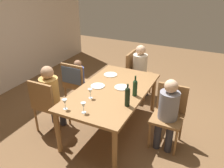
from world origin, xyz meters
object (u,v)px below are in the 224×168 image
(dinner_plate_guest_right, at_px, (122,87))
(handbag, at_px, (89,92))
(chair_far_right, at_px, (75,80))
(wine_glass_near_right, at_px, (90,91))
(dinner_plate_guest_left, at_px, (98,86))
(dining_table, at_px, (112,94))
(person_man_guest, at_px, (51,93))
(wine_glass_near_left, at_px, (83,105))
(chair_right_end, at_px, (135,71))
(wine_glass_centre, at_px, (65,102))
(chair_near, at_px, (169,111))
(person_woman_host, at_px, (141,67))
(person_child_small, at_px, (79,79))
(person_man_bearded, at_px, (168,109))
(dinner_plate_host, at_px, (111,75))
(wine_bottle_tall_green, at_px, (135,87))
(wine_bottle_dark_red, at_px, (127,96))
(chair_far_left, at_px, (47,102))

(dinner_plate_guest_right, height_order, handbag, dinner_plate_guest_right)
(chair_far_right, height_order, wine_glass_near_right, chair_far_right)
(dinner_plate_guest_left, bearing_deg, dining_table, -91.49)
(person_man_guest, xyz_separation_m, wine_glass_near_left, (-0.35, -0.84, 0.19))
(chair_right_end, distance_m, wine_glass_centre, 2.09)
(chair_near, relative_size, dinner_plate_guest_left, 4.11)
(person_woman_host, height_order, person_child_small, person_woman_host)
(person_woman_host, distance_m, person_man_guest, 1.90)
(person_woman_host, xyz_separation_m, dinner_plate_guest_right, (-1.15, -0.08, 0.10))
(person_woman_host, xyz_separation_m, person_man_bearded, (-1.31, -0.87, -0.00))
(person_child_small, xyz_separation_m, dinner_plate_guest_right, (-0.30, -1.00, 0.18))
(chair_far_right, distance_m, person_woman_host, 1.36)
(dining_table, height_order, person_man_bearded, person_man_bearded)
(wine_glass_centre, distance_m, wine_glass_near_right, 0.43)
(dinner_plate_guest_left, bearing_deg, chair_right_end, -7.56)
(dinner_plate_host, bearing_deg, chair_far_right, 108.61)
(wine_bottle_tall_green, xyz_separation_m, handbag, (0.77, 1.27, -0.76))
(person_man_guest, height_order, wine_bottle_dark_red, person_man_guest)
(person_man_bearded, distance_m, wine_glass_centre, 1.44)
(chair_near, xyz_separation_m, wine_glass_near_left, (-0.82, 0.94, 0.30))
(wine_bottle_dark_red, distance_m, wine_glass_near_right, 0.56)
(dinner_plate_guest_right, bearing_deg, wine_bottle_tall_green, -117.98)
(chair_far_left, bearing_deg, person_woman_host, 62.72)
(wine_glass_near_right, height_order, dinner_plate_guest_left, wine_glass_near_right)
(wine_glass_near_left, distance_m, dinner_plate_guest_left, 0.77)
(person_man_bearded, distance_m, handbag, 2.01)
(chair_near, bearing_deg, dinner_plate_guest_right, -3.09)
(chair_near, xyz_separation_m, dinner_plate_guest_right, (0.04, 0.78, 0.20))
(handbag, bearing_deg, dinner_plate_guest_left, -139.78)
(person_man_guest, xyz_separation_m, wine_glass_centre, (-0.39, -0.57, 0.19))
(wine_glass_near_right, bearing_deg, wine_bottle_dark_red, -86.15)
(chair_far_right, xyz_separation_m, dinner_plate_guest_left, (-0.28, -0.63, 0.14))
(chair_near, distance_m, dinner_plate_guest_right, 0.81)
(dining_table, relative_size, person_man_guest, 1.62)
(person_child_small, bearing_deg, wine_glass_near_left, -54.26)
(person_woman_host, relative_size, dinner_plate_guest_left, 4.88)
(chair_right_end, xyz_separation_m, person_man_guest, (-1.66, 0.80, 0.11))
(person_child_small, relative_size, handbag, 3.34)
(person_woman_host, relative_size, wine_bottle_tall_green, 3.44)
(person_man_bearded, height_order, wine_glass_near_left, person_man_bearded)
(dinner_plate_host, bearing_deg, wine_bottle_dark_red, -141.31)
(chair_far_right, bearing_deg, wine_bottle_dark_red, -25.51)
(person_woman_host, bearing_deg, chair_near, 35.88)
(person_man_bearded, xyz_separation_m, person_man_guest, (-0.36, 1.78, 0.01))
(chair_far_right, xyz_separation_m, wine_bottle_tall_green, (-0.30, -1.27, 0.27))
(handbag, bearing_deg, wine_bottle_tall_green, -121.27)
(person_man_guest, xyz_separation_m, dinner_plate_guest_left, (0.39, -0.63, 0.09))
(dinner_plate_guest_left, distance_m, dinner_plate_guest_right, 0.38)
(chair_far_right, xyz_separation_m, person_man_bearded, (-0.31, -1.78, 0.04))
(chair_far_left, relative_size, dinner_plate_host, 3.93)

